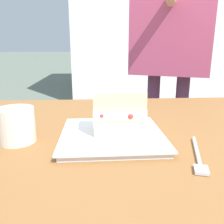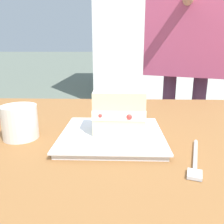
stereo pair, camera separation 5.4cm
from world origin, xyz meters
name	(u,v)px [view 1 (the left image)]	position (x,y,z in m)	size (l,w,h in m)	color
patio_table	(135,176)	(0.00, 0.00, 0.63)	(1.15, 0.88, 0.74)	brown
dessert_plate	(112,136)	(-0.06, -0.02, 0.75)	(0.24, 0.24, 0.02)	white
cake_slice	(119,111)	(-0.05, -0.01, 0.81)	(0.12, 0.08, 0.10)	beige
dessert_fork	(198,156)	(0.10, -0.13, 0.75)	(0.07, 0.17, 0.01)	silver
coffee_cup	(16,125)	(-0.28, -0.02, 0.78)	(0.08, 0.08, 0.08)	silver
diner_person	(172,27)	(0.32, 0.78, 1.07)	(0.47, 0.61, 1.60)	#5D3049
patio_building	(189,21)	(2.18, 5.26, 1.60)	(5.36, 3.55, 3.21)	silver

